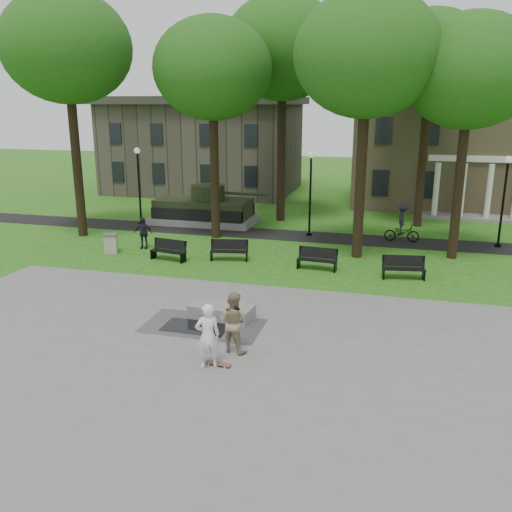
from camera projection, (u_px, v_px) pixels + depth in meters
The scene contains 27 objects.
ground at pixel (239, 312), 19.59m from camera, with size 120.00×120.00×0.00m, color #206217.
plaza at pixel (186, 376), 14.94m from camera, with size 22.00×16.00×0.02m, color gray.
footpath at pixel (300, 236), 30.74m from camera, with size 44.00×2.60×0.01m, color black.
building_right at pixel (469, 144), 40.08m from camera, with size 17.00×12.00×8.60m.
building_left at pixel (204, 148), 45.99m from camera, with size 15.00×10.00×7.20m, color #4C443D.
tree_0 at pixel (67, 48), 28.23m from camera, with size 6.80×6.80×12.97m.
tree_1 at pixel (212, 70), 28.04m from camera, with size 6.20×6.20×11.63m.
tree_2 at pixel (367, 56), 24.09m from camera, with size 6.60×6.60×12.16m.
tree_3 at pixel (470, 72), 24.09m from camera, with size 6.00×6.00×11.19m.
tree_4 at pixel (283, 49), 32.14m from camera, with size 7.20×7.20×13.50m.
tree_5 at pixel (431, 59), 30.68m from camera, with size 6.40×6.40×12.44m.
lamp_left at pixel (139, 180), 32.76m from camera, with size 0.36×0.36×4.73m.
lamp_mid at pixel (310, 187), 30.14m from camera, with size 0.36×0.36×4.73m.
lamp_right at pixel (504, 194), 27.65m from camera, with size 0.36×0.36×4.73m.
tank_monument at pixel (204, 209), 33.98m from camera, with size 7.45×3.40×2.40m.
puddle at pixel (195, 327), 18.17m from camera, with size 2.20×1.20×0.00m, color black.
concrete_block at pixel (222, 311), 18.95m from camera, with size 2.20×1.00×0.45m, color gray.
skateboard at pixel (218, 364), 15.51m from camera, with size 0.78×0.20×0.07m, color brown.
skateboarder at pixel (208, 336), 15.16m from camera, with size 0.70×0.46×1.92m, color white.
friend_watching at pixel (233, 322), 16.18m from camera, with size 0.92×0.71×1.89m, color #958060.
pedestrian_walker at pixel (143, 233), 27.93m from camera, with size 0.96×0.40×1.64m, color black.
cyclist at pixel (402, 226), 29.33m from camera, with size 1.85×1.05×2.06m.
park_bench_0 at pixel (169, 249), 25.91m from camera, with size 1.85×0.84×1.00m.
park_bench_1 at pixel (230, 250), 25.88m from camera, with size 1.85×0.84×1.00m.
park_bench_2 at pixel (317, 258), 24.45m from camera, with size 1.83×0.68×1.00m.
park_bench_3 at pixel (404, 267), 23.16m from camera, with size 1.85×0.81×1.00m.
trash_bin at pixel (111, 243), 27.23m from camera, with size 0.87×0.87×0.96m.
Camera 1 is at (5.36, -17.52, 7.26)m, focal length 38.00 mm.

